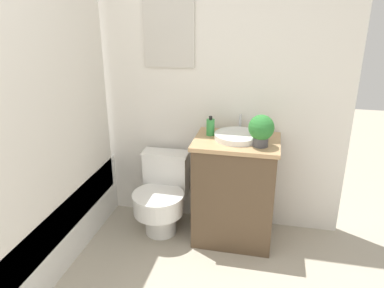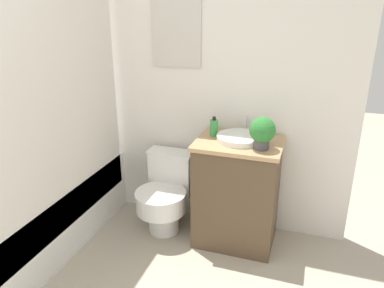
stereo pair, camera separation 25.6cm
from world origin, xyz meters
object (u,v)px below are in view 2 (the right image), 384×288
at_px(toilet, 165,195).
at_px(soap_bottle, 214,128).
at_px(sink, 240,138).
at_px(potted_plant, 262,132).

xyz_separation_m(toilet, soap_bottle, (0.37, 0.08, 0.58)).
height_order(sink, soap_bottle, soap_bottle).
xyz_separation_m(soap_bottle, potted_plant, (0.37, -0.15, 0.06)).
bearing_deg(soap_bottle, toilet, -167.90).
bearing_deg(toilet, soap_bottle, 12.10).
relative_size(sink, potted_plant, 1.66).
relative_size(toilet, sink, 1.70).
height_order(toilet, sink, sink).
bearing_deg(soap_bottle, potted_plant, -21.96).
bearing_deg(potted_plant, soap_bottle, 158.04).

